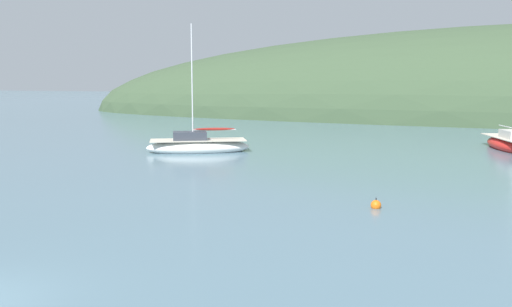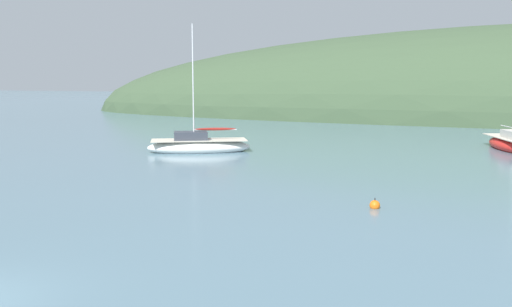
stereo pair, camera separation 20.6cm
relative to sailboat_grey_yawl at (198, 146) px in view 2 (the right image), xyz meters
The scene contains 2 objects.
sailboat_grey_yawl is the anchor object (origin of this frame).
mooring_buoy_channel 20.73m from the sailboat_grey_yawl, 42.16° to the right, with size 0.44×0.44×0.54m.
Camera 2 is at (11.53, -9.44, 5.35)m, focal length 39.84 mm.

